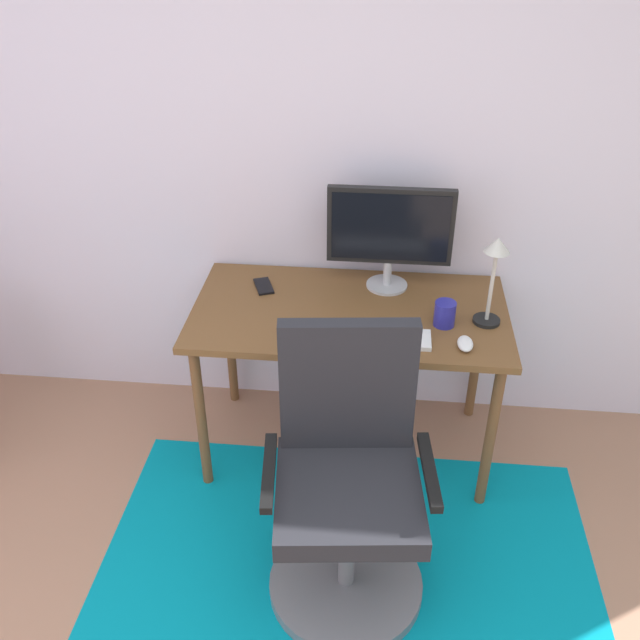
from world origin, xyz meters
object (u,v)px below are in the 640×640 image
(monitor, at_px, (390,230))
(desk_lamp, at_px, (495,266))
(desk, at_px, (349,325))
(keyboard, at_px, (375,337))
(office_chair, at_px, (347,496))
(computer_mouse, at_px, (465,344))
(coffee_cup, at_px, (445,314))
(cell_phone, at_px, (264,286))

(monitor, distance_m, desk_lamp, 0.48)
(desk, distance_m, desk_lamp, 0.65)
(keyboard, xyz_separation_m, office_chair, (-0.07, -0.52, -0.33))
(desk, height_order, office_chair, office_chair)
(desk, distance_m, computer_mouse, 0.52)
(monitor, relative_size, coffee_cup, 5.11)
(desk, relative_size, monitor, 2.48)
(cell_phone, height_order, desk_lamp, desk_lamp)
(keyboard, height_order, office_chair, office_chair)
(desk_lamp, bearing_deg, desk, 175.73)
(monitor, bearing_deg, cell_phone, -173.54)
(desk, relative_size, coffee_cup, 12.68)
(desk, height_order, keyboard, keyboard)
(desk, bearing_deg, keyboard, -61.95)
(coffee_cup, bearing_deg, desk_lamp, 12.31)
(desk, height_order, computer_mouse, computer_mouse)
(cell_phone, distance_m, desk_lamp, 1.00)
(desk_lamp, height_order, office_chair, desk_lamp)
(desk, distance_m, cell_phone, 0.43)
(coffee_cup, bearing_deg, cell_phone, 163.46)
(computer_mouse, relative_size, office_chair, 0.10)
(cell_phone, bearing_deg, computer_mouse, -45.28)
(monitor, bearing_deg, computer_mouse, -55.33)
(monitor, distance_m, coffee_cup, 0.43)
(computer_mouse, height_order, cell_phone, computer_mouse)
(keyboard, relative_size, computer_mouse, 4.13)
(desk_lamp, bearing_deg, coffee_cup, -167.69)
(keyboard, xyz_separation_m, desk_lamp, (0.44, 0.17, 0.25))
(cell_phone, bearing_deg, coffee_cup, -37.47)
(computer_mouse, bearing_deg, cell_phone, 155.65)
(keyboard, height_order, cell_phone, keyboard)
(cell_phone, relative_size, desk_lamp, 0.37)
(office_chair, bearing_deg, desk, 87.35)
(desk, xyz_separation_m, cell_phone, (-0.39, 0.15, 0.08))
(monitor, height_order, keyboard, monitor)
(computer_mouse, distance_m, coffee_cup, 0.17)
(desk, xyz_separation_m, computer_mouse, (0.46, -0.23, 0.10))
(computer_mouse, distance_m, office_chair, 0.73)
(keyboard, bearing_deg, coffee_cup, 26.20)
(computer_mouse, xyz_separation_m, coffee_cup, (-0.07, 0.15, 0.03))
(monitor, distance_m, cell_phone, 0.60)
(desk, bearing_deg, office_chair, -86.47)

